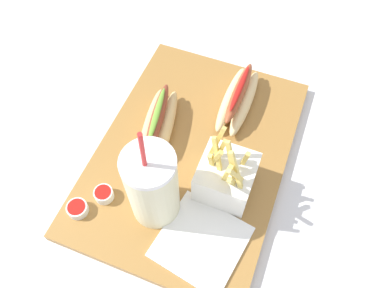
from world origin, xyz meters
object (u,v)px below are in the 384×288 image
object	(u,v)px
ketchup_cup_1	(104,194)
napkin_stack	(201,242)
soda_cup	(152,186)
hot_dog_2	(158,124)
hot_dog_1	(238,98)
fries_basket	(226,177)
ketchup_cup_2	(77,208)

from	to	relation	value
ketchup_cup_1	napkin_stack	distance (m)	0.19
soda_cup	napkin_stack	bearing A→B (deg)	71.70
hot_dog_2	hot_dog_1	bearing A→B (deg)	132.96
soda_cup	hot_dog_2	world-z (taller)	soda_cup
fries_basket	ketchup_cup_2	bearing A→B (deg)	-58.91
hot_dog_1	ketchup_cup_1	world-z (taller)	hot_dog_1
napkin_stack	ketchup_cup_2	bearing A→B (deg)	-83.48
hot_dog_1	hot_dog_2	world-z (taller)	hot_dog_2
ketchup_cup_1	ketchup_cup_2	bearing A→B (deg)	-36.90
fries_basket	napkin_stack	world-z (taller)	fries_basket
soda_cup	hot_dog_2	size ratio (longest dim) A/B	1.30
soda_cup	ketchup_cup_1	xyz separation A→B (m)	(0.02, -0.10, -0.07)
ketchup_cup_1	hot_dog_1	bearing A→B (deg)	150.60
soda_cup	hot_dog_1	bearing A→B (deg)	166.33
hot_dog_1	ketchup_cup_2	size ratio (longest dim) A/B	4.85
fries_basket	ketchup_cup_1	world-z (taller)	fries_basket
fries_basket	ketchup_cup_1	distance (m)	0.22
hot_dog_2	napkin_stack	bearing A→B (deg)	41.04
soda_cup	napkin_stack	distance (m)	0.13
hot_dog_2	ketchup_cup_1	size ratio (longest dim) A/B	5.51
hot_dog_2	ketchup_cup_1	world-z (taller)	hot_dog_2
fries_basket	napkin_stack	bearing A→B (deg)	-1.89
fries_basket	hot_dog_1	xyz separation A→B (m)	(-0.19, -0.04, -0.02)
soda_cup	hot_dog_1	size ratio (longest dim) A/B	1.39
soda_cup	ketchup_cup_2	distance (m)	0.16
hot_dog_2	ketchup_cup_1	bearing A→B (deg)	-11.44
ketchup_cup_1	soda_cup	bearing A→B (deg)	99.98
hot_dog_1	hot_dog_2	xyz separation A→B (m)	(0.12, -0.13, 0.00)
hot_dog_1	ketchup_cup_2	xyz separation A→B (m)	(0.33, -0.19, -0.01)
hot_dog_1	ketchup_cup_2	bearing A→B (deg)	-30.41
soda_cup	hot_dog_2	distance (m)	0.17
soda_cup	ketchup_cup_2	bearing A→B (deg)	-65.42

